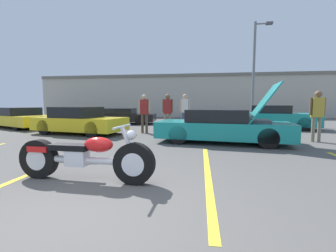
{
  "coord_description": "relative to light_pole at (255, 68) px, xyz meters",
  "views": [
    {
      "loc": [
        1.46,
        -2.29,
        1.33
      ],
      "look_at": [
        0.68,
        3.12,
        0.8
      ],
      "focal_mm": 24.0,
      "sensor_mm": 36.0,
      "label": 1
    }
  ],
  "objects": [
    {
      "name": "far_building",
      "position": [
        -5.18,
        8.48,
        -1.5
      ],
      "size": [
        32.0,
        4.2,
        4.4
      ],
      "color": "#B2AD9E",
      "rests_on": "ground"
    },
    {
      "name": "parking_stripe_back",
      "position": [
        -3.56,
        -12.24,
        -3.84
      ],
      "size": [
        0.12,
        4.64,
        0.01
      ],
      "primitive_type": "cube",
      "color": "yellow",
      "rests_on": "ground"
    },
    {
      "name": "ground_plane",
      "position": [
        -5.18,
        -14.29,
        -3.84
      ],
      "size": [
        80.0,
        80.0,
        0.0
      ],
      "primitive_type": "plane",
      "color": "#514F4C"
    },
    {
      "name": "motorcycle",
      "position": [
        -5.7,
        -13.01,
        -3.43
      ],
      "size": [
        2.51,
        0.7,
        0.99
      ],
      "rotation": [
        0.0,
        0.0,
        -0.04
      ],
      "color": "black",
      "rests_on": "ground"
    },
    {
      "name": "light_pole",
      "position": [
        0.0,
        0.0,
        0.0
      ],
      "size": [
        1.21,
        0.28,
        6.93
      ],
      "color": "slate",
      "rests_on": "ground"
    },
    {
      "name": "show_car_hood_open",
      "position": [
        -2.95,
        -8.64,
        -3.27
      ],
      "size": [
        4.64,
        2.33,
        2.01
      ],
      "rotation": [
        0.0,
        0.0,
        -0.14
      ],
      "color": "teal",
      "rests_on": "ground"
    },
    {
      "name": "parked_car_mid_right_row",
      "position": [
        -9.06,
        -1.82,
        -3.33
      ],
      "size": [
        4.62,
        2.27,
        1.05
      ],
      "rotation": [
        0.0,
        0.0,
        0.07
      ],
      "color": "black",
      "rests_on": "ground"
    },
    {
      "name": "parked_car_right_row",
      "position": [
        0.24,
        -3.58,
        -3.23
      ],
      "size": [
        4.61,
        2.85,
        1.26
      ],
      "rotation": [
        0.0,
        0.0,
        -0.24
      ],
      "color": "teal",
      "rests_on": "ground"
    },
    {
      "name": "spectator_midground",
      "position": [
        0.35,
        -8.03,
        -2.76
      ],
      "size": [
        0.52,
        0.24,
        1.8
      ],
      "color": "gray",
      "rests_on": "ground"
    },
    {
      "name": "spectator_far_lot",
      "position": [
        -4.51,
        -4.91,
        -2.73
      ],
      "size": [
        0.52,
        0.24,
        1.85
      ],
      "color": "#38476B",
      "rests_on": "ground"
    },
    {
      "name": "parking_stripe_middle",
      "position": [
        -6.92,
        -12.24,
        -3.84
      ],
      "size": [
        0.12,
        4.64,
        0.01
      ],
      "primitive_type": "cube",
      "color": "yellow",
      "rests_on": "ground"
    },
    {
      "name": "spectator_by_show_car",
      "position": [
        -5.26,
        -5.98,
        -2.76
      ],
      "size": [
        0.52,
        0.24,
        1.8
      ],
      "color": "gray",
      "rests_on": "ground"
    },
    {
      "name": "spectator_near_motorcycle",
      "position": [
        -6.26,
        -6.54,
        -2.78
      ],
      "size": [
        0.52,
        0.23,
        1.77
      ],
      "color": "brown",
      "rests_on": "ground"
    },
    {
      "name": "parked_car_mid_left_row",
      "position": [
        -9.1,
        -7.2,
        -3.27
      ],
      "size": [
        4.33,
        2.49,
        1.21
      ],
      "rotation": [
        0.0,
        0.0,
        -0.2
      ],
      "color": "yellow",
      "rests_on": "ground"
    },
    {
      "name": "parked_car_left_row",
      "position": [
        -13.99,
        -5.11,
        -3.29
      ],
      "size": [
        5.1,
        3.61,
        1.14
      ],
      "rotation": [
        0.0,
        0.0,
        -0.41
      ],
      "color": "yellow",
      "rests_on": "ground"
    }
  ]
}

